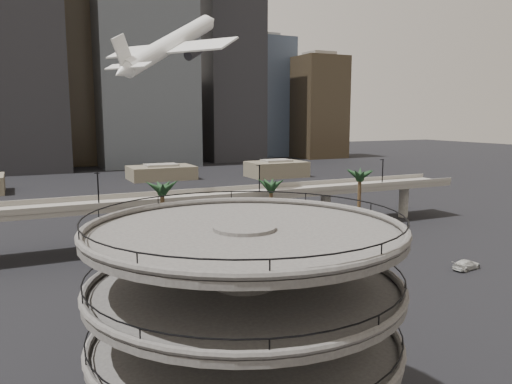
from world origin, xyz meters
name	(u,v)px	position (x,y,z in m)	size (l,w,h in m)	color
ground	(356,376)	(0.00, 0.00, 0.00)	(700.00, 700.00, 0.00)	black
parking_ramp	(245,315)	(-13.00, -4.00, 9.84)	(22.20, 22.20, 17.35)	#454340
overpass	(179,204)	(0.00, 55.00, 7.34)	(130.00, 9.30, 14.70)	#68645C
palm_trees	(270,185)	(14.02, 44.65, 11.43)	(42.40, 10.40, 14.00)	#49361F
low_buildings	(125,176)	(6.89, 142.30, 2.86)	(135.00, 27.50, 6.80)	#685F4C
skyline	(108,74)	(15.11, 217.08, 43.86)	(269.00, 86.00, 119.97)	gray
airborne_jet	(170,45)	(3.56, 70.02, 38.48)	(29.61, 28.89, 18.30)	silver
car_a	(307,326)	(0.87, 10.05, 0.71)	(1.69, 4.19, 1.43)	#9D3A16
car_b	(307,301)	(4.87, 16.44, 0.83)	(1.77, 5.07, 1.67)	black
car_c	(466,265)	(35.44, 18.96, 0.76)	(2.14, 5.26, 1.53)	silver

